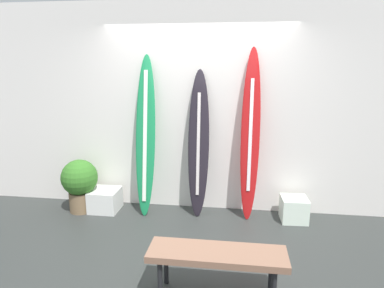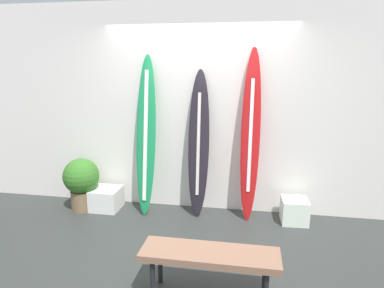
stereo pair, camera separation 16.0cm
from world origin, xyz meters
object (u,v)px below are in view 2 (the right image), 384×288
object	(u,v)px
surfboard_emerald	(146,137)
display_block_center	(294,211)
display_block_left	(106,199)
potted_plant	(82,181)
bench	(210,257)
surfboard_crimson	(251,136)
surfboard_charcoal	(199,144)

from	to	relation	value
surfboard_emerald	display_block_center	size ratio (longest dim) A/B	6.19
display_block_left	display_block_center	world-z (taller)	display_block_center
potted_plant	bench	xyz separation A→B (m)	(1.98, -1.54, -0.03)
surfboard_emerald	display_block_left	world-z (taller)	surfboard_emerald
display_block_left	potted_plant	xyz separation A→B (m)	(-0.32, -0.06, 0.27)
display_block_center	surfboard_crimson	bearing A→B (deg)	173.66
surfboard_emerald	surfboard_crimson	size ratio (longest dim) A/B	0.96
surfboard_crimson	display_block_left	distance (m)	2.18
display_block_center	potted_plant	size ratio (longest dim) A/B	0.47
surfboard_emerald	surfboard_charcoal	size ratio (longest dim) A/B	1.10
surfboard_crimson	display_block_center	world-z (taller)	surfboard_crimson
surfboard_crimson	bench	bearing A→B (deg)	-100.32
surfboard_crimson	potted_plant	world-z (taller)	surfboard_crimson
surfboard_crimson	display_block_left	bearing A→B (deg)	-177.44
surfboard_charcoal	display_block_center	bearing A→B (deg)	-3.21
surfboard_charcoal	surfboard_crimson	distance (m)	0.68
surfboard_emerald	surfboard_crimson	distance (m)	1.37
surfboard_crimson	potted_plant	size ratio (longest dim) A/B	3.02
surfboard_charcoal	surfboard_crimson	size ratio (longest dim) A/B	0.88
display_block_center	bench	distance (m)	1.87
surfboard_crimson	bench	distance (m)	1.86
surfboard_emerald	potted_plant	world-z (taller)	surfboard_emerald
surfboard_emerald	potted_plant	size ratio (longest dim) A/B	2.91
display_block_left	bench	distance (m)	2.31
surfboard_crimson	display_block_center	distance (m)	1.12
surfboard_charcoal	surfboard_emerald	bearing A→B (deg)	-176.55
surfboard_crimson	display_block_center	xyz separation A→B (m)	(0.59, -0.07, -0.95)
surfboard_crimson	potted_plant	bearing A→B (deg)	-176.24
surfboard_emerald	bench	world-z (taller)	surfboard_emerald
display_block_center	display_block_left	bearing A→B (deg)	-179.51
surfboard_crimson	display_block_left	size ratio (longest dim) A/B	5.70
potted_plant	bench	distance (m)	2.50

